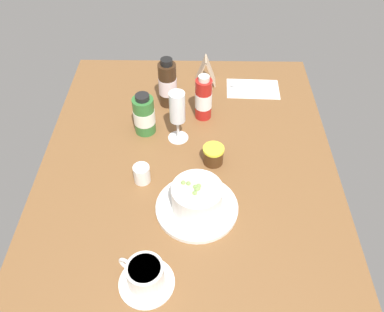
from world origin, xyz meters
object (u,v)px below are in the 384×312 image
at_px(creamer_jug, 142,174).
at_px(menu_card, 206,71).
at_px(sauce_bottle_brown, 168,84).
at_px(wine_glass, 177,110).
at_px(cutlery_setting, 251,88).
at_px(sauce_bottle_green, 144,115).
at_px(porridge_bowl, 197,200).
at_px(sauce_bottle_red, 203,99).
at_px(jam_jar, 213,155).
at_px(coffee_cup, 145,276).

height_order(creamer_jug, menu_card, menu_card).
bearing_deg(sauce_bottle_brown, wine_glass, -167.00).
distance_m(cutlery_setting, sauce_bottle_green, 0.41).
bearing_deg(cutlery_setting, porridge_bowl, 160.39).
height_order(creamer_jug, sauce_bottle_red, sauce_bottle_red).
bearing_deg(menu_card, jam_jar, -177.10).
relative_size(cutlery_setting, sauce_bottle_brown, 1.09).
height_order(porridge_bowl, sauce_bottle_green, sauce_bottle_green).
bearing_deg(creamer_jug, sauce_bottle_green, 2.97).
distance_m(cutlery_setting, wine_glass, 0.37).
relative_size(wine_glass, sauce_bottle_green, 1.23).
xyz_separation_m(cutlery_setting, menu_card, (0.03, 0.16, 0.05)).
relative_size(creamer_jug, wine_glass, 0.34).
bearing_deg(jam_jar, sauce_bottle_green, 57.61).
distance_m(coffee_cup, menu_card, 0.77).
bearing_deg(sauce_bottle_brown, porridge_bowl, -167.39).
bearing_deg(wine_glass, coffee_cup, 173.79).
relative_size(creamer_jug, sauce_bottle_red, 0.38).
bearing_deg(porridge_bowl, jam_jar, -14.86).
bearing_deg(sauce_bottle_red, coffee_cup, 167.56).
height_order(porridge_bowl, cutlery_setting, porridge_bowl).
xyz_separation_m(jam_jar, sauce_bottle_red, (0.20, 0.03, 0.04)).
distance_m(creamer_jug, menu_card, 0.49).
bearing_deg(sauce_bottle_brown, sauce_bottle_red, -119.70).
height_order(jam_jar, menu_card, menu_card).
bearing_deg(cutlery_setting, coffee_cup, 157.85).
xyz_separation_m(wine_glass, sauce_bottle_green, (0.03, 0.10, -0.05)).
xyz_separation_m(porridge_bowl, jam_jar, (0.17, -0.04, -0.01)).
relative_size(wine_glass, sauce_bottle_brown, 0.99).
bearing_deg(sauce_bottle_green, jam_jar, -122.39).
distance_m(porridge_bowl, wine_glass, 0.28).
relative_size(cutlery_setting, sauce_bottle_green, 1.35).
xyz_separation_m(wine_glass, sauce_bottle_brown, (0.17, 0.04, -0.03)).
relative_size(cutlery_setting, coffee_cup, 1.46).
xyz_separation_m(creamer_jug, menu_card, (0.46, -0.18, 0.02)).
bearing_deg(jam_jar, cutlery_setting, -21.81).
height_order(porridge_bowl, sauce_bottle_brown, sauce_bottle_brown).
distance_m(porridge_bowl, creamer_jug, 0.18).
bearing_deg(cutlery_setting, wine_glass, 135.97).
relative_size(creamer_jug, sauce_bottle_brown, 0.34).
height_order(creamer_jug, sauce_bottle_brown, sauce_bottle_brown).
xyz_separation_m(cutlery_setting, wine_glass, (-0.25, 0.24, 0.11)).
bearing_deg(coffee_cup, porridge_bowl, -28.17).
relative_size(jam_jar, sauce_bottle_red, 0.39).
relative_size(jam_jar, sauce_bottle_brown, 0.36).
relative_size(wine_glass, menu_card, 1.69).
bearing_deg(jam_jar, wine_glass, 46.45).
distance_m(coffee_cup, sauce_bottle_brown, 0.64).
relative_size(jam_jar, sauce_bottle_green, 0.44).
bearing_deg(wine_glass, creamer_jug, 152.12).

